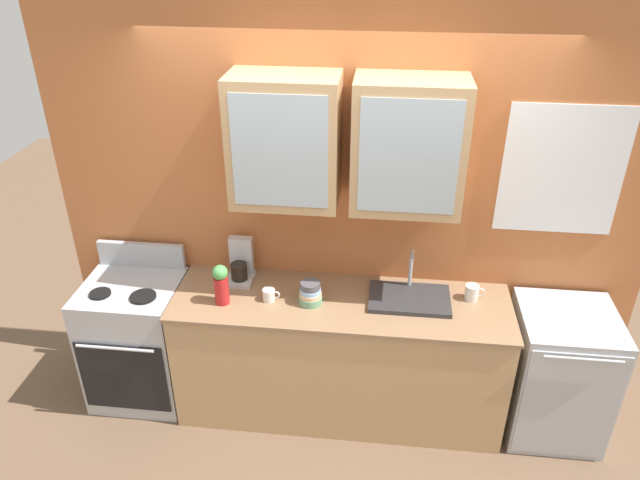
{
  "coord_description": "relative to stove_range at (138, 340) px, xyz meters",
  "views": [
    {
      "loc": [
        0.23,
        -3.13,
        3.11
      ],
      "look_at": [
        -0.13,
        0.0,
        1.34
      ],
      "focal_mm": 33.67,
      "sensor_mm": 36.0,
      "label": 1
    }
  ],
  "objects": [
    {
      "name": "counter",
      "position": [
        1.41,
        0.0,
        -0.01
      ],
      "size": [
        2.16,
        0.65,
        0.9
      ],
      "color": "tan",
      "rests_on": "ground_plane"
    },
    {
      "name": "dishwasher",
      "position": [
        2.83,
        -0.0,
        -0.01
      ],
      "size": [
        0.6,
        0.63,
        0.9
      ],
      "color": "#ADAFB5",
      "rests_on": "ground_plane"
    },
    {
      "name": "sink_faucet",
      "position": [
        1.84,
        0.06,
        0.47
      ],
      "size": [
        0.51,
        0.34,
        0.3
      ],
      "color": "#2D2D30",
      "rests_on": "counter"
    },
    {
      "name": "bowl_stack",
      "position": [
        1.22,
        -0.04,
        0.51
      ],
      "size": [
        0.15,
        0.15,
        0.15
      ],
      "color": "#669972",
      "rests_on": "counter"
    },
    {
      "name": "stove_range",
      "position": [
        0.0,
        0.0,
        0.0
      ],
      "size": [
        0.64,
        0.62,
        1.08
      ],
      "color": "#ADAFB5",
      "rests_on": "ground_plane"
    },
    {
      "name": "cup_near_sink",
      "position": [
        2.23,
        0.12,
        0.49
      ],
      "size": [
        0.13,
        0.09,
        0.1
      ],
      "color": "silver",
      "rests_on": "counter"
    },
    {
      "name": "vase",
      "position": [
        0.66,
        -0.1,
        0.59
      ],
      "size": [
        0.1,
        0.1,
        0.27
      ],
      "color": "#B21E1E",
      "rests_on": "counter"
    },
    {
      "name": "ground_plane",
      "position": [
        1.41,
        0.0,
        -0.46
      ],
      "size": [
        10.0,
        10.0,
        0.0
      ],
      "primitive_type": "plane",
      "color": "brown"
    },
    {
      "name": "coffee_maker",
      "position": [
        0.72,
        0.19,
        0.55
      ],
      "size": [
        0.17,
        0.2,
        0.29
      ],
      "color": "#B7B7BC",
      "rests_on": "counter"
    },
    {
      "name": "cup_near_bowls",
      "position": [
        0.95,
        -0.04,
        0.48
      ],
      "size": [
        0.11,
        0.08,
        0.08
      ],
      "color": "silver",
      "rests_on": "counter"
    },
    {
      "name": "back_wall_unit",
      "position": [
        1.41,
        0.31,
        1.04
      ],
      "size": [
        3.83,
        0.47,
        2.71
      ],
      "color": "#B76638",
      "rests_on": "ground_plane"
    }
  ]
}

